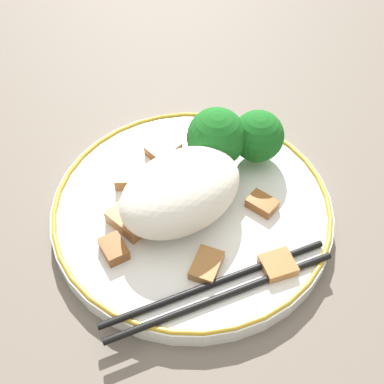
{
  "coord_description": "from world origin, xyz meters",
  "views": [
    {
      "loc": [
        0.19,
        0.25,
        0.41
      ],
      "look_at": [
        0.0,
        0.0,
        0.04
      ],
      "focal_mm": 50.0,
      "sensor_mm": 36.0,
      "label": 1
    }
  ],
  "objects_px": {
    "broccoli_back_left": "(258,136)",
    "chopsticks": "(219,289)",
    "plate": "(192,210)",
    "broccoli_back_center": "(216,138)"
  },
  "relations": [
    {
      "from": "plate",
      "to": "chopsticks",
      "type": "relative_size",
      "value": 1.31
    },
    {
      "from": "plate",
      "to": "broccoli_back_left",
      "type": "relative_size",
      "value": 4.7
    },
    {
      "from": "plate",
      "to": "broccoli_back_center",
      "type": "relative_size",
      "value": 4.1
    },
    {
      "from": "broccoli_back_left",
      "to": "chopsticks",
      "type": "relative_size",
      "value": 0.28
    },
    {
      "from": "broccoli_back_center",
      "to": "broccoli_back_left",
      "type": "bearing_deg",
      "value": 151.74
    },
    {
      "from": "broccoli_back_center",
      "to": "chopsticks",
      "type": "distance_m",
      "value": 0.15
    },
    {
      "from": "chopsticks",
      "to": "broccoli_back_center",
      "type": "bearing_deg",
      "value": -128.25
    },
    {
      "from": "plate",
      "to": "broccoli_back_left",
      "type": "distance_m",
      "value": 0.1
    },
    {
      "from": "broccoli_back_left",
      "to": "broccoli_back_center",
      "type": "height_order",
      "value": "broccoli_back_center"
    },
    {
      "from": "broccoli_back_left",
      "to": "chopsticks",
      "type": "bearing_deg",
      "value": 36.94
    }
  ]
}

